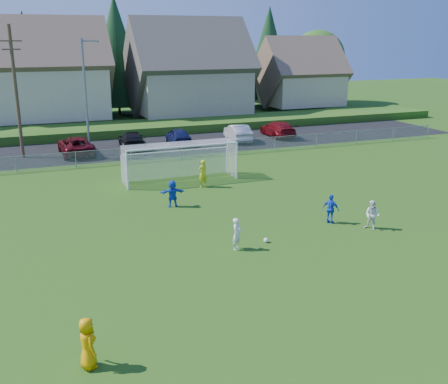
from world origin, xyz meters
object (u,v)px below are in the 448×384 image
(car_c, at_px, (76,146))
(car_d, at_px, (132,140))
(car_e, at_px, (178,136))
(car_g, at_px, (278,129))
(goalkeeper, at_px, (203,173))
(player_blue_b, at_px, (172,194))
(car_f, at_px, (238,133))
(player_white_a, at_px, (237,234))
(player_blue_a, at_px, (331,209))
(player_white_b, at_px, (372,215))
(soccer_goal, at_px, (179,156))
(soccer_ball, at_px, (266,240))
(referee, at_px, (87,343))

(car_c, height_order, car_d, car_c)
(car_e, xyz_separation_m, car_g, (9.76, -0.15, 0.02))
(car_g, bearing_deg, goalkeeper, 51.56)
(player_blue_b, relative_size, car_c, 0.29)
(goalkeeper, height_order, car_f, goalkeeper)
(player_white_a, relative_size, player_blue_b, 0.97)
(player_blue_a, height_order, player_blue_b, player_blue_b)
(player_white_b, distance_m, car_f, 23.46)
(goalkeeper, distance_m, soccer_goal, 2.43)
(player_blue_b, distance_m, soccer_goal, 5.70)
(player_white_a, relative_size, car_d, 0.30)
(player_blue_a, xyz_separation_m, car_c, (-10.22, 21.32, -0.03))
(soccer_ball, relative_size, referee, 0.14)
(referee, relative_size, soccer_goal, 0.21)
(car_d, bearing_deg, player_blue_b, 91.53)
(referee, height_order, car_d, referee)
(referee, relative_size, player_white_b, 1.06)
(referee, xyz_separation_m, player_blue_a, (13.06, 7.89, -0.03))
(player_blue_b, distance_m, car_c, 16.17)
(player_white_a, bearing_deg, player_white_b, -44.51)
(soccer_ball, height_order, car_g, car_g)
(car_c, relative_size, car_f, 1.14)
(player_white_a, xyz_separation_m, car_c, (-4.47, 22.73, -0.01))
(soccer_goal, bearing_deg, player_blue_b, -110.65)
(player_blue_b, height_order, soccer_goal, soccer_goal)
(player_white_a, distance_m, car_d, 23.53)
(player_white_a, xyz_separation_m, car_e, (4.43, 23.96, -0.03))
(car_g, bearing_deg, player_blue_b, 51.43)
(car_e, bearing_deg, car_c, 10.91)
(car_f, bearing_deg, car_g, -164.84)
(car_e, bearing_deg, goalkeeper, 82.79)
(player_white_b, distance_m, goalkeeper, 11.44)
(player_white_b, height_order, car_g, player_white_b)
(car_d, distance_m, soccer_goal, 11.38)
(car_f, relative_size, soccer_goal, 0.61)
(goalkeeper, bearing_deg, player_white_a, 60.87)
(car_f, bearing_deg, car_c, 9.40)
(player_blue_b, height_order, car_c, player_blue_b)
(soccer_ball, distance_m, car_g, 26.73)
(referee, distance_m, player_blue_b, 14.84)
(soccer_ball, distance_m, player_white_a, 1.70)
(player_blue_b, bearing_deg, car_c, -69.28)
(player_blue_a, xyz_separation_m, goalkeeper, (-3.85, 8.66, 0.13))
(player_white_a, distance_m, player_white_b, 7.15)
(player_blue_a, relative_size, soccer_goal, 0.20)
(car_f, relative_size, car_g, 0.91)
(goalkeeper, xyz_separation_m, car_e, (2.52, 13.88, -0.17))
(player_blue_a, distance_m, car_d, 22.79)
(soccer_ball, height_order, car_d, car_d)
(player_white_b, relative_size, car_c, 0.28)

